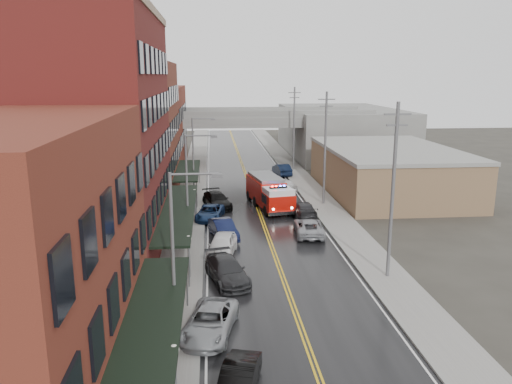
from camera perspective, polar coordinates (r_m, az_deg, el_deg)
road at (r=48.44m, az=0.66°, el=-3.12°), size 11.00×160.00×0.02m
sidewalk_left at (r=48.26m, az=-8.01°, el=-3.23°), size 3.00×160.00×0.15m
sidewalk_right at (r=49.67m, az=9.08°, el=-2.79°), size 3.00×160.00×0.15m
curb_left at (r=48.20m, az=-6.04°, el=-3.20°), size 0.30×160.00×0.15m
curb_right at (r=49.30m, az=7.22°, el=-2.85°), size 0.30×160.00×0.15m
brick_building_a at (r=23.27m, az=-26.65°, el=-7.43°), size 9.00×18.00×12.00m
brick_building_b at (r=40.43m, az=-17.45°, el=6.03°), size 9.00×20.00×18.00m
brick_building_c at (r=57.71m, az=-13.76°, el=6.74°), size 9.00×15.00×15.00m
brick_building_far at (r=75.12m, az=-11.77°, el=7.12°), size 9.00×20.00×12.00m
tan_building at (r=60.97m, az=14.83°, el=2.26°), size 14.00×22.00×5.00m
right_far_block at (r=89.71m, az=9.62°, el=6.88°), size 18.00×30.00×8.00m
awning_0 at (r=23.04m, az=-11.81°, el=-14.64°), size 2.60×16.00×3.09m
awning_1 at (r=40.76m, az=-8.86°, el=-2.09°), size 2.60×18.00×3.09m
awning_2 at (r=57.80m, az=-7.81°, el=2.48°), size 2.60×13.00×3.09m
globe_lamp_0 at (r=21.54m, az=-9.30°, el=-18.72°), size 0.44×0.44×3.12m
globe_lamp_1 at (r=34.22m, az=-7.70°, el=-6.24°), size 0.44×0.44×3.12m
globe_lamp_2 at (r=47.64m, az=-7.01°, el=-0.63°), size 0.44×0.44×3.12m
street_lamp_0 at (r=25.74m, az=-8.96°, el=-6.14°), size 2.64×0.22×9.00m
street_lamp_1 at (r=41.16m, az=-7.57°, el=1.25°), size 2.64×0.22×9.00m
street_lamp_2 at (r=56.90m, az=-6.95°, el=4.59°), size 2.64×0.22×9.00m
utility_pole_0 at (r=34.24m, az=15.38°, el=0.37°), size 1.80×0.24×12.00m
utility_pole_1 at (r=53.12m, az=7.91°, el=5.17°), size 1.80×0.24×12.00m
utility_pole_2 at (r=72.61m, az=4.37°, el=7.40°), size 1.80×0.24×12.00m
overpass at (r=78.76m, az=-1.70°, el=7.65°), size 40.00×10.00×7.50m
fire_truck at (r=52.14m, az=1.54°, el=0.03°), size 4.76×9.16×3.21m
parked_car_left_1 at (r=23.16m, az=-2.07°, el=-20.80°), size 2.49×4.45×1.39m
parked_car_left_2 at (r=27.79m, az=-5.28°, el=-14.54°), size 3.56×5.65×1.45m
parked_car_left_3 at (r=34.13m, az=-3.33°, el=-8.94°), size 3.42×5.76×1.57m
parked_car_left_4 at (r=38.77m, az=-3.90°, el=-6.09°), size 2.82×5.20×1.68m
parked_car_left_5 at (r=42.91m, az=-3.76°, el=-4.24°), size 2.74×5.02×1.57m
parked_car_left_6 at (r=48.39m, az=-5.29°, el=-2.36°), size 3.13×5.27×1.37m
parked_car_left_7 at (r=52.64m, az=-4.49°, el=-0.94°), size 3.50×5.87×1.59m
parked_car_right_0 at (r=43.80m, az=6.06°, el=-4.01°), size 2.85×5.38×1.44m
parked_car_right_1 at (r=49.37m, az=5.39°, el=-1.98°), size 2.26×5.18×1.48m
parked_car_right_2 at (r=60.06m, az=3.10°, el=0.85°), size 3.30×4.98×1.58m
parked_car_right_3 at (r=69.57m, az=2.98°, el=2.59°), size 2.32×5.11×1.62m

